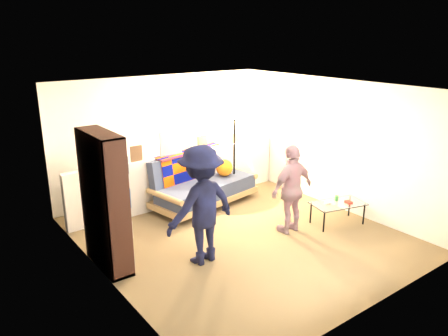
# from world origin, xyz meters

# --- Properties ---
(ground) EXTENTS (5.00, 5.00, 0.00)m
(ground) POSITION_xyz_m (0.00, 0.00, 0.00)
(ground) COLOR brown
(ground) RESTS_ON ground
(room_shell) EXTENTS (4.60, 5.05, 2.45)m
(room_shell) POSITION_xyz_m (0.00, 0.47, 1.67)
(room_shell) COLOR silver
(room_shell) RESTS_ON ground
(half_wall_ledge) EXTENTS (4.45, 0.15, 1.00)m
(half_wall_ledge) POSITION_xyz_m (0.00, 1.80, 0.50)
(half_wall_ledge) COLOR silver
(half_wall_ledge) RESTS_ON ground
(ledge_decor) EXTENTS (2.97, 0.02, 0.45)m
(ledge_decor) POSITION_xyz_m (-0.23, 1.78, 1.18)
(ledge_decor) COLOR brown
(ledge_decor) RESTS_ON half_wall_ledge
(futon_sofa) EXTENTS (2.21, 1.32, 0.89)m
(futon_sofa) POSITION_xyz_m (0.31, 1.49, 0.41)
(futon_sofa) COLOR #A4804F
(futon_sofa) RESTS_ON ground
(bookshelf) EXTENTS (0.32, 0.97, 1.94)m
(bookshelf) POSITION_xyz_m (-2.08, 0.34, 0.91)
(bookshelf) COLOR black
(bookshelf) RESTS_ON ground
(coffee_table) EXTENTS (1.00, 0.71, 0.47)m
(coffee_table) POSITION_xyz_m (1.65, -0.67, 0.35)
(coffee_table) COLOR black
(coffee_table) RESTS_ON ground
(floor_lamp) EXTENTS (0.39, 0.32, 1.66)m
(floor_lamp) POSITION_xyz_m (1.02, 1.46, 1.17)
(floor_lamp) COLOR black
(floor_lamp) RESTS_ON ground
(person_left) EXTENTS (1.17, 0.73, 1.73)m
(person_left) POSITION_xyz_m (-0.94, -0.33, 0.86)
(person_left) COLOR black
(person_left) RESTS_ON ground
(person_right) EXTENTS (0.88, 0.40, 1.48)m
(person_right) POSITION_xyz_m (0.79, -0.39, 0.74)
(person_right) COLOR #CF869D
(person_right) RESTS_ON ground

